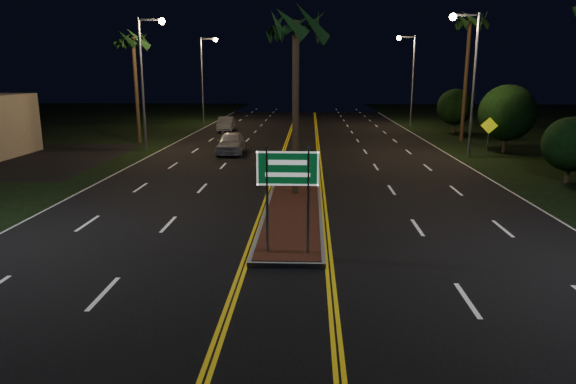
# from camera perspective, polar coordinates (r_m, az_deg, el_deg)

# --- Properties ---
(ground) EXTENTS (120.00, 120.00, 0.00)m
(ground) POSITION_cam_1_polar(r_m,az_deg,el_deg) (12.92, -0.60, -11.55)
(ground) COLOR black
(ground) RESTS_ON ground
(median_island) EXTENTS (2.25, 10.25, 0.17)m
(median_island) POSITION_cam_1_polar(r_m,az_deg,el_deg) (19.47, 0.51, -2.69)
(median_island) COLOR gray
(median_island) RESTS_ON ground
(highway_sign) EXTENTS (1.80, 0.08, 3.20)m
(highway_sign) POSITION_cam_1_polar(r_m,az_deg,el_deg) (14.84, -0.04, 1.50)
(highway_sign) COLOR gray
(highway_sign) RESTS_ON ground
(streetlight_left_mid) EXTENTS (1.91, 0.44, 9.00)m
(streetlight_left_mid) POSITION_cam_1_polar(r_m,az_deg,el_deg) (37.45, -15.41, 13.08)
(streetlight_left_mid) COLOR gray
(streetlight_left_mid) RESTS_ON ground
(streetlight_left_far) EXTENTS (1.91, 0.44, 9.00)m
(streetlight_left_far) POSITION_cam_1_polar(r_m,az_deg,el_deg) (56.85, -9.18, 13.24)
(streetlight_left_far) COLOR gray
(streetlight_left_far) RESTS_ON ground
(streetlight_right_mid) EXTENTS (1.91, 0.44, 9.00)m
(streetlight_right_mid) POSITION_cam_1_polar(r_m,az_deg,el_deg) (35.16, 19.47, 12.84)
(streetlight_right_mid) COLOR gray
(streetlight_right_mid) RESTS_ON ground
(streetlight_right_far) EXTENTS (1.91, 0.44, 9.00)m
(streetlight_right_far) POSITION_cam_1_polar(r_m,az_deg,el_deg) (54.64, 13.35, 13.07)
(streetlight_right_far) COLOR gray
(streetlight_right_far) RESTS_ON ground
(palm_median) EXTENTS (2.40, 2.40, 8.30)m
(palm_median) POSITION_cam_1_polar(r_m,az_deg,el_deg) (22.31, 0.87, 17.97)
(palm_median) COLOR #382819
(palm_median) RESTS_ON ground
(palm_left_far) EXTENTS (2.40, 2.40, 8.80)m
(palm_left_far) POSITION_cam_1_polar(r_m,az_deg,el_deg) (42.00, -16.84, 15.81)
(palm_left_far) COLOR #382819
(palm_left_far) RESTS_ON ground
(palm_right_far) EXTENTS (2.40, 2.40, 10.30)m
(palm_right_far) POSITION_cam_1_polar(r_m,az_deg,el_deg) (43.62, 19.59, 17.35)
(palm_right_far) COLOR #382819
(palm_right_far) RESTS_ON ground
(shrub_near) EXTENTS (2.70, 2.70, 3.30)m
(shrub_near) POSITION_cam_1_polar(r_m,az_deg,el_deg) (28.96, 28.93, 4.66)
(shrub_near) COLOR #382819
(shrub_near) RESTS_ON ground
(shrub_mid) EXTENTS (3.78, 3.78, 4.62)m
(shrub_mid) POSITION_cam_1_polar(r_m,az_deg,el_deg) (38.23, 23.18, 8.09)
(shrub_mid) COLOR #382819
(shrub_mid) RESTS_ON ground
(shrub_far) EXTENTS (3.24, 3.24, 3.96)m
(shrub_far) POSITION_cam_1_polar(r_m,az_deg,el_deg) (49.60, 18.10, 8.97)
(shrub_far) COLOR #382819
(shrub_far) RESTS_ON ground
(car_near) EXTENTS (2.41, 5.21, 1.71)m
(car_near) POSITION_cam_1_polar(r_m,az_deg,el_deg) (35.26, -6.36, 5.66)
(car_near) COLOR #B8B8BF
(car_near) RESTS_ON ground
(car_far) EXTENTS (2.24, 4.68, 1.52)m
(car_far) POSITION_cam_1_polar(r_m,az_deg,el_deg) (49.19, -6.92, 7.64)
(car_far) COLOR #A4A8AD
(car_far) RESTS_ON ground
(warning_sign) EXTENTS (0.99, 0.46, 2.56)m
(warning_sign) POSITION_cam_1_polar(r_m,az_deg,el_deg) (36.18, 21.41, 6.33)
(warning_sign) COLOR gray
(warning_sign) RESTS_ON ground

